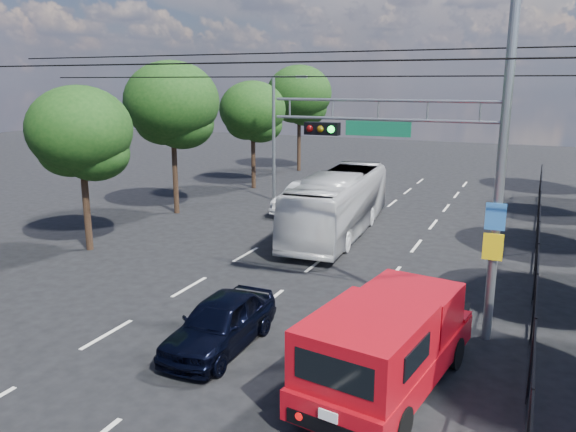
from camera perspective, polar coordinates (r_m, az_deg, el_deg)
The scene contains 13 objects.
lane_markings at distance 23.15m, azimuth 4.61°, elevation -3.46°, with size 6.12×38.00×0.01m.
signal_mast at distance 15.11m, azimuth 16.40°, elevation 7.28°, with size 6.43×0.39×9.50m.
streetlight_left at distance 32.09m, azimuth -1.19°, elevation 8.48°, with size 2.09×0.22×7.08m.
utility_wires at distance 17.37m, azimuth -0.85°, elevation 15.13°, with size 22.00×5.04×0.74m.
fence_right at distance 19.92m, azimuth 23.91°, elevation -4.34°, with size 0.06×34.03×2.00m.
tree_left_b at distance 23.74m, azimuth -20.25°, elevation 7.46°, with size 4.08×4.08×6.63m.
tree_left_c at distance 29.44m, azimuth -11.64°, elevation 10.60°, with size 4.80×4.80×7.80m.
tree_left_d at distance 36.09m, azimuth -3.57°, elevation 10.25°, with size 4.20×4.20×6.83m.
tree_left_e at distance 43.38m, azimuth 1.18°, elevation 11.88°, with size 4.92×4.92×7.99m.
red_pickup at distance 12.80m, azimuth 10.13°, elevation -12.55°, with size 2.95×6.07×2.17m.
navy_hatchback at distance 14.81m, azimuth -6.90°, elevation -10.70°, with size 1.63×4.05×1.38m, color black.
white_bus at distance 25.30m, azimuth 5.16°, elevation 1.28°, with size 2.37×10.14×2.82m, color silver.
white_van at distance 29.66m, azimuth 1.68°, elevation 1.87°, with size 1.62×4.66×1.53m, color silver.
Camera 1 is at (7.31, -6.91, 6.73)m, focal length 35.00 mm.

